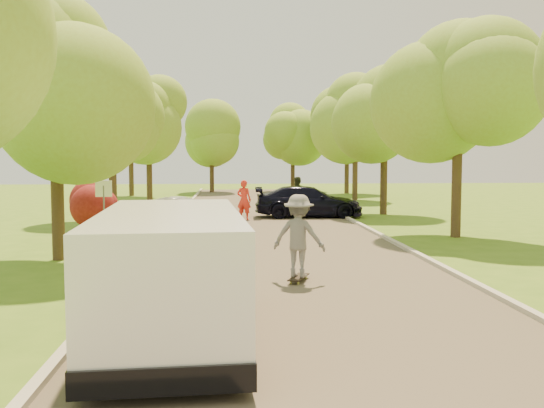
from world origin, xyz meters
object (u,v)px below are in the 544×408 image
object	(u,v)px
silver_sedan	(184,216)
dark_sedan	(309,202)
person_striped	(244,200)
person_olive	(297,194)
minivan	(171,272)
skateboarder	(299,236)
longboard	(299,277)
street_sign	(104,199)

from	to	relation	value
silver_sedan	dark_sedan	size ratio (longest dim) A/B	0.81
person_striped	dark_sedan	bearing A→B (deg)	-139.58
person_striped	person_olive	xyz separation A→B (m)	(2.99, 4.43, -0.00)
minivan	person_striped	bearing A→B (deg)	81.39
silver_sedan	skateboarder	bearing A→B (deg)	-155.35
minivan	longboard	distance (m)	5.16
minivan	silver_sedan	distance (m)	13.54
dark_sedan	street_sign	bearing A→B (deg)	139.10
street_sign	skateboarder	size ratio (longest dim) A/B	1.11
silver_sedan	longboard	world-z (taller)	silver_sedan
silver_sedan	skateboarder	xyz separation A→B (m)	(3.37, -9.17, 0.40)
street_sign	dark_sedan	xyz separation A→B (m)	(8.12, 8.72, -0.80)
silver_sedan	person_striped	world-z (taller)	person_striped
minivan	silver_sedan	xyz separation A→B (m)	(-0.77, 13.51, -0.40)
longboard	person_striped	size ratio (longest dim) A/B	0.55
street_sign	dark_sedan	bearing A→B (deg)	47.01
person_striped	person_olive	bearing A→B (deg)	-102.68
person_striped	person_olive	size ratio (longest dim) A/B	1.00
longboard	person_olive	bearing A→B (deg)	-74.16
street_sign	minivan	xyz separation A→B (m)	(3.27, -10.95, -0.46)
minivan	silver_sedan	world-z (taller)	minivan
silver_sedan	longboard	bearing A→B (deg)	-155.35
dark_sedan	person_olive	world-z (taller)	person_olive
longboard	silver_sedan	bearing A→B (deg)	-47.72
longboard	skateboarder	xyz separation A→B (m)	(0.00, 0.00, 1.00)
dark_sedan	longboard	world-z (taller)	dark_sedan
silver_sedan	dark_sedan	bearing A→B (deg)	-37.93
skateboarder	person_olive	world-z (taller)	skateboarder
silver_sedan	person_olive	xyz separation A→B (m)	(5.42, 9.48, 0.24)
longboard	street_sign	bearing A→B (deg)	-26.29
person_olive	dark_sedan	bearing A→B (deg)	51.26
dark_sedan	longboard	size ratio (longest dim) A/B	5.08
longboard	person_striped	bearing A→B (deg)	-64.09
dark_sedan	skateboarder	world-z (taller)	skateboarder
longboard	person_olive	distance (m)	18.78
silver_sedan	skateboarder	distance (m)	9.77
longboard	person_olive	xyz separation A→B (m)	(2.05, 18.65, 0.83)
skateboarder	person_olive	size ratio (longest dim) A/B	1.04
minivan	dark_sedan	size ratio (longest dim) A/B	1.09
street_sign	person_striped	distance (m)	9.09
street_sign	longboard	bearing A→B (deg)	-48.40
person_striped	minivan	bearing A→B (deg)	106.31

